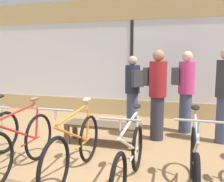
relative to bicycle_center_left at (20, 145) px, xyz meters
The scene contains 10 objects.
ground_plane 0.98m from the bicycle_center_left, 26.49° to the left, with size 24.00×24.00×0.00m, color #99754C.
shop_back_wall 4.08m from the bicycle_center_left, 78.08° to the left, with size 12.00×0.08×3.20m.
bicycle_center_left is the anchor object (origin of this frame).
bicycle_center 0.80m from the bicycle_center_left, ahead, with size 0.46×1.81×1.05m.
bicycle_center_right 1.58m from the bicycle_center_left, ahead, with size 0.46×1.72×1.01m.
bicycle_right 2.35m from the bicycle_center_left, ahead, with size 0.46×1.72×1.04m.
display_bench 1.61m from the bicycle_center_left, 61.21° to the left, with size 1.40×0.44×0.40m.
customer_by_window 2.67m from the bicycle_center_left, 49.55° to the left, with size 0.55×0.53×1.77m.
customer_mid_floor 2.93m from the bicycle_center_left, 68.22° to the left, with size 0.53×0.56×1.66m.
customer_near_bench 3.48m from the bicycle_center_left, 49.72° to the left, with size 0.52×0.38×1.75m.
Camera 1 is at (1.40, -3.28, 1.64)m, focal length 40.00 mm.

